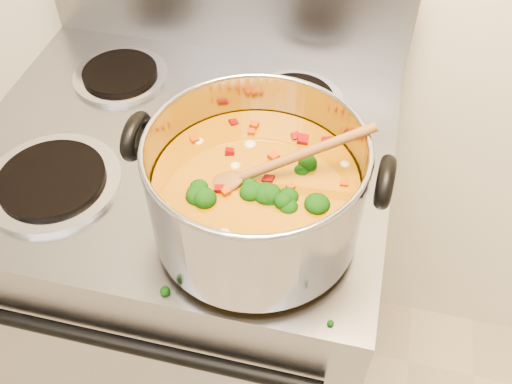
% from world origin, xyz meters
% --- Properties ---
extents(electric_range, '(0.73, 0.66, 1.08)m').
position_xyz_m(electric_range, '(0.00, 1.16, 0.47)').
color(electric_range, gray).
rests_on(electric_range, ground).
extents(stockpot, '(0.36, 0.30, 0.18)m').
position_xyz_m(stockpot, '(0.17, 1.00, 1.01)').
color(stockpot, '#96969D').
rests_on(stockpot, electric_range).
extents(wooden_spoon, '(0.23, 0.11, 0.10)m').
position_xyz_m(wooden_spoon, '(0.18, 1.00, 1.05)').
color(wooden_spoon, brown).
rests_on(wooden_spoon, stockpot).
extents(cooktop_crumbs, '(0.27, 0.19, 0.01)m').
position_xyz_m(cooktop_crumbs, '(0.26, 1.06, 0.92)').
color(cooktop_crumbs, black).
rests_on(cooktop_crumbs, electric_range).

